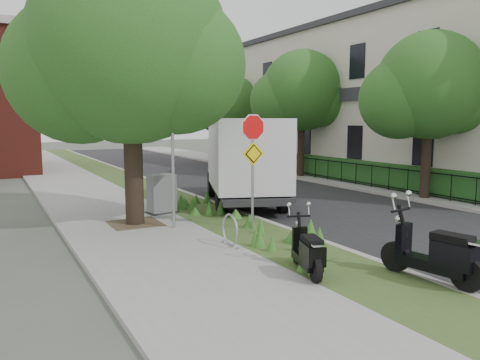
# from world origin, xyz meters

# --- Properties ---
(ground) EXTENTS (120.00, 120.00, 0.00)m
(ground) POSITION_xyz_m (0.00, 0.00, 0.00)
(ground) COLOR #4C5147
(ground) RESTS_ON ground
(sidewalk_near) EXTENTS (3.50, 60.00, 0.12)m
(sidewalk_near) POSITION_xyz_m (-4.25, 10.00, 0.06)
(sidewalk_near) COLOR gray
(sidewalk_near) RESTS_ON ground
(verge) EXTENTS (2.00, 60.00, 0.12)m
(verge) POSITION_xyz_m (-1.50, 10.00, 0.06)
(verge) COLOR #314A1F
(verge) RESTS_ON ground
(kerb_near) EXTENTS (0.20, 60.00, 0.13)m
(kerb_near) POSITION_xyz_m (-0.50, 10.00, 0.07)
(kerb_near) COLOR #9E9991
(kerb_near) RESTS_ON ground
(road) EXTENTS (7.00, 60.00, 0.01)m
(road) POSITION_xyz_m (3.00, 10.00, 0.01)
(road) COLOR black
(road) RESTS_ON ground
(kerb_far) EXTENTS (0.20, 60.00, 0.13)m
(kerb_far) POSITION_xyz_m (6.50, 10.00, 0.07)
(kerb_far) COLOR #9E9991
(kerb_far) RESTS_ON ground
(footpath_far) EXTENTS (3.20, 60.00, 0.12)m
(footpath_far) POSITION_xyz_m (8.20, 10.00, 0.06)
(footpath_far) COLOR gray
(footpath_far) RESTS_ON ground
(street_tree_main) EXTENTS (6.21, 5.54, 7.66)m
(street_tree_main) POSITION_xyz_m (-4.08, 2.86, 4.80)
(street_tree_main) COLOR black
(street_tree_main) RESTS_ON ground
(bare_post) EXTENTS (0.08, 0.08, 4.00)m
(bare_post) POSITION_xyz_m (-3.20, 1.80, 2.12)
(bare_post) COLOR #A5A8AD
(bare_post) RESTS_ON ground
(bike_hoop) EXTENTS (0.06, 0.78, 0.77)m
(bike_hoop) POSITION_xyz_m (-2.70, -0.60, 0.50)
(bike_hoop) COLOR #A5A8AD
(bike_hoop) RESTS_ON ground
(sign_assembly) EXTENTS (0.94, 0.08, 3.22)m
(sign_assembly) POSITION_xyz_m (-1.40, 0.58, 2.33)
(sign_assembly) COLOR #A5A8AD
(sign_assembly) RESTS_ON ground
(fence_far) EXTENTS (0.04, 24.00, 1.00)m
(fence_far) POSITION_xyz_m (7.20, 10.00, 0.67)
(fence_far) COLOR black
(fence_far) RESTS_ON ground
(hedge_far) EXTENTS (1.00, 24.00, 1.10)m
(hedge_far) POSITION_xyz_m (7.90, 10.00, 0.67)
(hedge_far) COLOR #204B1A
(hedge_far) RESTS_ON footpath_far
(terrace_houses) EXTENTS (7.40, 26.40, 8.20)m
(terrace_houses) POSITION_xyz_m (11.49, 10.00, 4.16)
(terrace_houses) COLOR beige
(terrace_houses) RESTS_ON ground
(far_tree_a) EXTENTS (4.60, 4.10, 6.22)m
(far_tree_a) POSITION_xyz_m (6.94, 2.05, 4.13)
(far_tree_a) COLOR black
(far_tree_a) RESTS_ON ground
(far_tree_b) EXTENTS (4.83, 4.31, 6.56)m
(far_tree_b) POSITION_xyz_m (6.94, 10.05, 4.37)
(far_tree_b) COLOR black
(far_tree_b) RESTS_ON ground
(far_tree_c) EXTENTS (4.37, 3.89, 5.93)m
(far_tree_c) POSITION_xyz_m (6.94, 18.04, 3.95)
(far_tree_c) COLOR black
(far_tree_c) RESTS_ON ground
(scooter_near) EXTENTS (0.69, 1.58, 0.78)m
(scooter_near) POSITION_xyz_m (-2.36, -3.20, 0.50)
(scooter_near) COLOR black
(scooter_near) RESTS_ON ground
(scooter_far) EXTENTS (0.64, 1.99, 0.95)m
(scooter_far) POSITION_xyz_m (-0.56, -4.72, 0.58)
(scooter_far) COLOR black
(scooter_far) RESTS_ON ground
(box_truck) EXTENTS (4.15, 6.27, 2.65)m
(box_truck) POSITION_xyz_m (0.52, 4.45, 1.73)
(box_truck) COLOR #262628
(box_truck) RESTS_ON ground
(utility_cabinet) EXTENTS (1.00, 0.74, 1.23)m
(utility_cabinet) POSITION_xyz_m (-2.80, 3.95, 0.71)
(utility_cabinet) COLOR #262628
(utility_cabinet) RESTS_ON ground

